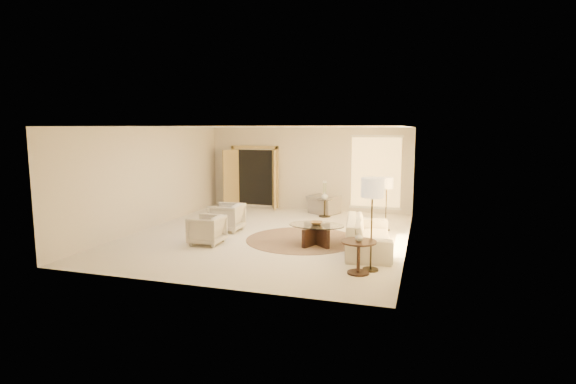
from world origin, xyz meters
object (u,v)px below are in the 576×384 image
(bowl, at_px, (316,223))
(end_vase, at_px, (359,237))
(sofa, at_px, (368,234))
(armchair_left, at_px, (227,216))
(accent_chair, at_px, (324,202))
(side_vase, at_px, (325,196))
(armchair_right, at_px, (207,228))
(floor_lamp_near, at_px, (387,185))
(end_table, at_px, (359,251))
(floor_lamp_far, at_px, (372,192))
(side_table, at_px, (325,206))
(coffee_table, at_px, (316,232))

(bowl, height_order, end_vase, end_vase)
(sofa, bearing_deg, armchair_left, 70.53)
(accent_chair, xyz_separation_m, side_vase, (0.15, -0.52, 0.27))
(armchair_right, xyz_separation_m, bowl, (2.54, 0.71, 0.14))
(accent_chair, height_order, floor_lamp_near, floor_lamp_near)
(end_table, bearing_deg, accent_chair, 108.85)
(sofa, xyz_separation_m, end_vase, (0.03, -1.78, 0.35))
(armchair_left, distance_m, floor_lamp_far, 4.90)
(armchair_right, distance_m, end_vase, 4.00)
(armchair_left, distance_m, side_table, 3.45)
(sofa, xyz_separation_m, side_vase, (-1.81, 3.54, 0.31))
(floor_lamp_far, bearing_deg, side_table, 112.02)
(coffee_table, height_order, floor_lamp_far, floor_lamp_far)
(side_table, xyz_separation_m, end_vase, (1.84, -5.33, 0.37))
(end_vase, bearing_deg, accent_chair, 108.85)
(armchair_left, bearing_deg, sofa, 76.71)
(accent_chair, relative_size, floor_lamp_near, 0.63)
(coffee_table, xyz_separation_m, end_table, (1.28, -1.88, 0.13))
(armchair_right, distance_m, accent_chair, 5.02)
(side_table, bearing_deg, coffee_table, -80.70)
(floor_lamp_near, height_order, floor_lamp_far, floor_lamp_far)
(end_table, relative_size, floor_lamp_far, 0.37)
(side_vase, bearing_deg, armchair_left, -127.81)
(armchair_left, xyz_separation_m, floor_lamp_near, (4.12, 1.34, 0.83))
(accent_chair, distance_m, side_table, 0.54)
(armchair_right, height_order, floor_lamp_far, floor_lamp_far)
(sofa, bearing_deg, floor_lamp_far, -178.80)
(armchair_right, xyz_separation_m, side_table, (1.97, 4.16, -0.04))
(coffee_table, relative_size, bowl, 5.18)
(sofa, xyz_separation_m, side_table, (-1.81, 3.54, -0.02))
(end_vase, bearing_deg, floor_lamp_near, 87.58)
(coffee_table, height_order, end_vase, end_vase)
(bowl, height_order, side_vase, side_vase)
(floor_lamp_near, bearing_deg, side_vase, 145.41)
(armchair_left, distance_m, floor_lamp_near, 4.41)
(armchair_right, height_order, side_vase, side_vase)
(accent_chair, xyz_separation_m, end_vase, (2.00, -5.85, 0.32))
(accent_chair, height_order, end_table, accent_chair)
(sofa, xyz_separation_m, bowl, (-1.24, 0.09, 0.16))
(accent_chair, distance_m, end_vase, 6.19)
(side_table, height_order, side_vase, side_vase)
(accent_chair, relative_size, side_table, 1.62)
(armchair_left, relative_size, armchair_right, 1.08)
(end_table, distance_m, floor_lamp_near, 4.02)
(sofa, xyz_separation_m, end_table, (0.03, -1.78, 0.08))
(end_table, bearing_deg, armchair_right, 163.04)
(armchair_right, xyz_separation_m, coffee_table, (2.54, 0.71, -0.07))
(floor_lamp_near, bearing_deg, end_vase, -92.42)
(side_table, bearing_deg, end_vase, -70.91)
(armchair_right, xyz_separation_m, floor_lamp_near, (3.98, 2.78, 0.86))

